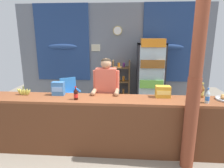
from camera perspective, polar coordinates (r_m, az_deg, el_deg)
The scene contains 15 objects.
ground_plane at distance 4.22m, azimuth -1.41°, elevation -13.30°, with size 7.58×7.58×0.00m, color gray.
back_wall_curtained at distance 5.57m, azimuth 0.33°, elevation 8.75°, with size 5.35×0.22×2.77m.
stall_counter at distance 3.24m, azimuth -1.61°, elevation -10.77°, with size 4.02×0.52×0.93m.
timber_post at distance 2.90m, azimuth 22.90°, elevation 0.57°, with size 0.21×0.19×2.75m.
drink_fridge at distance 5.16m, azimuth 11.16°, elevation 3.48°, with size 0.70×0.63×1.86m.
bottle_shelf_rack at distance 5.41m, azimuth 2.65°, elevation 0.40°, with size 0.48×0.28×1.28m.
plastic_lawn_chair at distance 5.20m, azimuth -12.18°, elevation -2.43°, with size 0.61×0.61×0.86m.
shopkeeper at distance 3.59m, azimuth -1.69°, elevation -1.74°, with size 0.48×0.42×1.54m.
soda_bottle_iced_tea at distance 3.55m, azimuth 24.68°, elevation -1.92°, with size 0.07×0.07×0.25m.
soda_bottle_water at distance 3.30m, azimuth 25.97°, elevation -3.32°, with size 0.07×0.07×0.24m.
soda_bottle_lime_soda at distance 3.28m, azimuth 23.05°, elevation -3.16°, with size 0.08×0.08×0.23m.
soda_bottle_cola at distance 3.18m, azimuth -10.45°, elevation -2.89°, with size 0.07×0.07×0.22m.
snack_box_biscuit at distance 3.47m, azimuth -15.34°, elevation -1.27°, with size 0.21×0.11×0.23m.
snack_box_choco_powder at distance 3.35m, azimuth 14.55°, elevation -2.16°, with size 0.24×0.15×0.19m.
banana_bunch at distance 3.69m, azimuth -24.23°, elevation -2.10°, with size 0.27×0.06×0.16m.
Camera 1 is at (0.38, -2.57, 1.93)m, focal length 31.50 mm.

